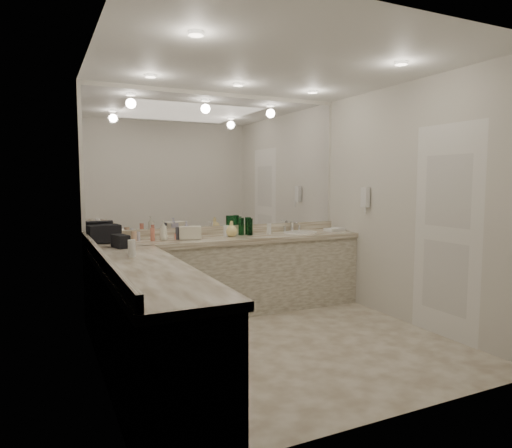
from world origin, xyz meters
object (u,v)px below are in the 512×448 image
sink (300,233)px  black_toiletry_bag (104,235)px  cream_cosmetic_case (190,233)px  soap_bottle_a (163,230)px  hand_towel (335,230)px  soap_bottle_b (186,230)px  soap_bottle_c (231,229)px  wall_phone (365,197)px

sink → black_toiletry_bag: 2.36m
black_toiletry_bag → cream_cosmetic_case: black_toiletry_bag is taller
soap_bottle_a → hand_towel: bearing=-1.2°
hand_towel → sink: bearing=173.8°
cream_cosmetic_case → hand_towel: (1.93, -0.01, -0.05)m
soap_bottle_b → soap_bottle_c: soap_bottle_b is taller
sink → cream_cosmetic_case: cream_cosmetic_case is taller
sink → soap_bottle_b: bearing=179.3°
soap_bottle_a → wall_phone: bearing=-11.9°
soap_bottle_b → cream_cosmetic_case: bearing=-68.7°
wall_phone → hand_towel: bearing=105.2°
cream_cosmetic_case → hand_towel: size_ratio=0.99×
cream_cosmetic_case → sink: bearing=16.2°
soap_bottle_b → soap_bottle_a: bearing=-174.4°
sink → cream_cosmetic_case: size_ratio=1.84×
soap_bottle_b → soap_bottle_c: bearing=-1.2°
wall_phone → soap_bottle_a: wall_phone is taller
sink → wall_phone: wall_phone is taller
hand_towel → soap_bottle_c: (-1.42, 0.06, 0.07)m
sink → hand_towel: size_ratio=1.82×
black_toiletry_bag → soap_bottle_b: (0.88, -0.03, 0.01)m
hand_towel → soap_bottle_a: size_ratio=1.09×
wall_phone → soap_bottle_b: wall_phone is taller
black_toiletry_bag → sink: bearing=-1.2°
black_toiletry_bag → soap_bottle_a: 0.61m
wall_phone → sink: bearing=140.4°
black_toiletry_bag → cream_cosmetic_case: size_ratio=1.32×
black_toiletry_bag → soap_bottle_a: bearing=-5.3°
soap_bottle_b → sink: bearing=-0.7°
cream_cosmetic_case → soap_bottle_b: (-0.02, 0.06, 0.03)m
sink → soap_bottle_a: soap_bottle_a is taller
soap_bottle_a → soap_bottle_c: size_ratio=1.21×
cream_cosmetic_case → soap_bottle_a: 0.30m
wall_phone → hand_towel: 0.63m
sink → soap_bottle_a: (-1.74, -0.01, 0.12)m
soap_bottle_a → soap_bottle_b: 0.27m
cream_cosmetic_case → soap_bottle_c: 0.52m
sink → black_toiletry_bag: black_toiletry_bag is taller
hand_towel → cream_cosmetic_case: bearing=179.7°
wall_phone → soap_bottle_b: 2.17m
cream_cosmetic_case → soap_bottle_a: bearing=-172.1°
hand_towel → soap_bottle_a: bearing=178.8°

